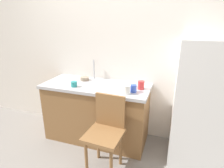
{
  "coord_description": "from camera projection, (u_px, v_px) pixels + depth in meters",
  "views": [
    {
      "loc": [
        0.92,
        -1.56,
        1.69
      ],
      "look_at": [
        0.19,
        0.6,
        0.89
      ],
      "focal_mm": 29.67,
      "sensor_mm": 36.0,
      "label": 1
    }
  ],
  "objects": [
    {
      "name": "ground_plane",
      "position": [
        81.0,
        168.0,
        2.23
      ],
      "size": [
        8.0,
        8.0,
        0.0
      ],
      "primitive_type": "plane",
      "color": "gray"
    },
    {
      "name": "back_wall",
      "position": [
        109.0,
        50.0,
        2.71
      ],
      "size": [
        4.8,
        0.1,
        2.54
      ],
      "primitive_type": "cube",
      "color": "white",
      "rests_on": "ground_plane"
    },
    {
      "name": "cabinet_base",
      "position": [
        97.0,
        113.0,
        2.7
      ],
      "size": [
        1.44,
        0.6,
        0.8
      ],
      "primitive_type": "cube",
      "color": "olive",
      "rests_on": "ground_plane"
    },
    {
      "name": "countertop",
      "position": [
        96.0,
        86.0,
        2.56
      ],
      "size": [
        1.48,
        0.64,
        0.04
      ],
      "primitive_type": "cube",
      "color": "#B7B7BC",
      "rests_on": "cabinet_base"
    },
    {
      "name": "faucet",
      "position": [
        94.0,
        69.0,
        2.77
      ],
      "size": [
        0.02,
        0.02,
        0.28
      ],
      "primitive_type": "cylinder",
      "color": "#B7B7BC",
      "rests_on": "countertop"
    },
    {
      "name": "refrigerator",
      "position": [
        201.0,
        104.0,
        2.17
      ],
      "size": [
        0.61,
        0.61,
        1.51
      ],
      "primitive_type": "cube",
      "color": "white",
      "rests_on": "ground_plane"
    },
    {
      "name": "chair",
      "position": [
        106.0,
        130.0,
        2.11
      ],
      "size": [
        0.42,
        0.42,
        0.89
      ],
      "rotation": [
        0.0,
        0.0,
        -0.06
      ],
      "color": "olive",
      "rests_on": "ground_plane"
    },
    {
      "name": "terracotta_bowl",
      "position": [
        85.0,
        79.0,
        2.72
      ],
      "size": [
        0.13,
        0.13,
        0.05
      ],
      "primitive_type": "cylinder",
      "color": "gray",
      "rests_on": "countertop"
    },
    {
      "name": "cup_teal",
      "position": [
        74.0,
        84.0,
        2.46
      ],
      "size": [
        0.08,
        0.08,
        0.07
      ],
      "primitive_type": "cylinder",
      "color": "teal",
      "rests_on": "countertop"
    },
    {
      "name": "cup_white",
      "position": [
        127.0,
        90.0,
        2.21
      ],
      "size": [
        0.08,
        0.08,
        0.11
      ],
      "primitive_type": "cylinder",
      "color": "white",
      "rests_on": "countertop"
    },
    {
      "name": "cup_blue",
      "position": [
        134.0,
        88.0,
        2.26
      ],
      "size": [
        0.07,
        0.07,
        0.1
      ],
      "primitive_type": "cylinder",
      "color": "blue",
      "rests_on": "countertop"
    },
    {
      "name": "cup_red",
      "position": [
        141.0,
        85.0,
        2.36
      ],
      "size": [
        0.08,
        0.08,
        0.11
      ],
      "primitive_type": "cylinder",
      "color": "red",
      "rests_on": "countertop"
    }
  ]
}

